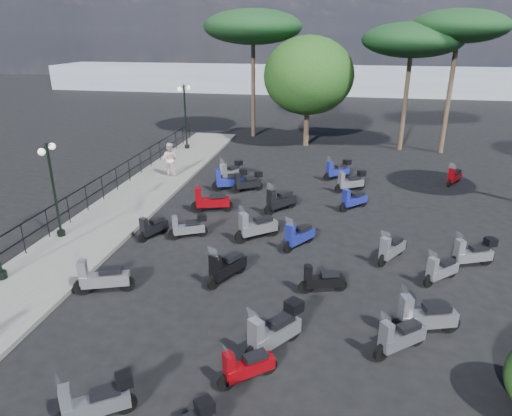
% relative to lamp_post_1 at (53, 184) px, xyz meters
% --- Properties ---
extents(ground, '(120.00, 120.00, 0.00)m').
position_rel_lamp_post_1_xyz_m(ground, '(7.44, 0.43, -2.16)').
color(ground, black).
rests_on(ground, ground).
extents(sidewalk, '(3.00, 30.00, 0.15)m').
position_rel_lamp_post_1_xyz_m(sidewalk, '(0.94, 3.43, -2.09)').
color(sidewalk, '#605E5C').
rests_on(sidewalk, ground).
extents(railing, '(0.04, 26.04, 1.10)m').
position_rel_lamp_post_1_xyz_m(railing, '(-0.36, 3.23, -1.27)').
color(railing, black).
rests_on(railing, sidewalk).
extents(lamp_post_1, '(0.37, 1.03, 3.53)m').
position_rel_lamp_post_1_xyz_m(lamp_post_1, '(0.00, 0.00, 0.00)').
color(lamp_post_1, black).
rests_on(lamp_post_1, sidewalk).
extents(lamp_post_2, '(0.55, 1.15, 4.03)m').
position_rel_lamp_post_1_xyz_m(lamp_post_2, '(0.28, 13.77, 0.28)').
color(lamp_post_2, black).
rests_on(lamp_post_2, sidewalk).
extents(pedestrian_far, '(0.89, 0.72, 1.74)m').
position_rel_lamp_post_1_xyz_m(pedestrian_far, '(1.32, 8.00, -1.14)').
color(pedestrian_far, beige).
rests_on(pedestrian_far, sidewalk).
extents(scooter_0, '(1.43, 1.02, 1.29)m').
position_rel_lamp_post_1_xyz_m(scooter_0, '(5.61, -7.62, -1.68)').
color(scooter_0, black).
rests_on(scooter_0, ground).
extents(scooter_1, '(1.72, 0.83, 1.42)m').
position_rel_lamp_post_1_xyz_m(scooter_1, '(3.38, -3.18, -1.67)').
color(scooter_1, black).
rests_on(scooter_1, ground).
extents(scooter_2, '(0.77, 1.42, 1.20)m').
position_rel_lamp_post_1_xyz_m(scooter_2, '(3.32, 0.77, -1.75)').
color(scooter_2, black).
rests_on(scooter_2, ground).
extents(scooter_3, '(1.39, 0.84, 1.20)m').
position_rel_lamp_post_1_xyz_m(scooter_3, '(4.64, 0.96, -1.71)').
color(scooter_3, black).
rests_on(scooter_3, ground).
extents(scooter_4, '(1.70, 0.88, 1.41)m').
position_rel_lamp_post_1_xyz_m(scooter_4, '(4.90, 6.55, -1.63)').
color(scooter_4, black).
rests_on(scooter_4, ground).
extents(scooter_5, '(1.02, 1.40, 1.27)m').
position_rel_lamp_post_1_xyz_m(scooter_5, '(4.56, 8.09, -1.69)').
color(scooter_5, black).
rests_on(scooter_5, ground).
extents(scooter_6, '(1.21, 1.00, 1.18)m').
position_rel_lamp_post_1_xyz_m(scooter_6, '(8.32, -6.02, -1.75)').
color(scooter_6, black).
rests_on(scooter_6, ground).
extents(scooter_7, '(0.97, 1.61, 1.40)m').
position_rel_lamp_post_1_xyz_m(scooter_7, '(6.82, -1.84, -1.68)').
color(scooter_7, black).
rests_on(scooter_7, ground).
extents(scooter_8, '(1.52, 1.26, 1.48)m').
position_rel_lamp_post_1_xyz_m(scooter_8, '(7.18, 1.30, -1.65)').
color(scooter_8, black).
rests_on(scooter_8, ground).
extents(scooter_9, '(1.77, 0.78, 1.44)m').
position_rel_lamp_post_1_xyz_m(scooter_9, '(4.75, 3.65, -1.66)').
color(scooter_9, black).
rests_on(scooter_9, ground).
extents(scooter_10, '(1.41, 0.99, 1.26)m').
position_rel_lamp_post_1_xyz_m(scooter_10, '(5.77, 6.54, -1.69)').
color(scooter_10, black).
rests_on(scooter_10, ground).
extents(scooter_12, '(1.28, 1.60, 1.49)m').
position_rel_lamp_post_1_xyz_m(scooter_12, '(8.77, -4.86, -1.60)').
color(scooter_12, black).
rests_on(scooter_12, ground).
extents(scooter_13, '(1.03, 1.45, 1.33)m').
position_rel_lamp_post_1_xyz_m(scooter_13, '(8.79, 0.91, -1.70)').
color(scooter_13, black).
rests_on(scooter_13, ground).
extents(scooter_14, '(1.24, 1.46, 1.44)m').
position_rel_lamp_post_1_xyz_m(scooter_14, '(7.66, 4.25, -1.67)').
color(scooter_14, black).
rests_on(scooter_14, ground).
extents(scooter_15, '(1.39, 1.11, 1.30)m').
position_rel_lamp_post_1_xyz_m(scooter_15, '(9.99, 9.36, -1.67)').
color(scooter_15, black).
rests_on(scooter_15, ground).
extents(scooter_17, '(1.44, 0.65, 1.18)m').
position_rel_lamp_post_1_xyz_m(scooter_17, '(9.76, -1.96, -1.75)').
color(scooter_17, black).
rests_on(scooter_17, ground).
extents(scooter_18, '(1.82, 0.83, 1.49)m').
position_rel_lamp_post_1_xyz_m(scooter_18, '(12.42, -3.52, -1.65)').
color(scooter_18, black).
rests_on(scooter_18, ground).
extents(scooter_19, '(0.99, 1.40, 1.28)m').
position_rel_lamp_post_1_xyz_m(scooter_19, '(11.95, 0.47, -1.72)').
color(scooter_19, black).
rests_on(scooter_19, ground).
extents(scooter_20, '(1.21, 1.19, 1.27)m').
position_rel_lamp_post_1_xyz_m(scooter_20, '(10.75, 5.10, -1.72)').
color(scooter_20, black).
rests_on(scooter_20, ground).
extents(scooter_21, '(1.46, 1.01, 1.30)m').
position_rel_lamp_post_1_xyz_m(scooter_21, '(10.65, 7.49, -1.67)').
color(scooter_21, black).
rests_on(scooter_21, ground).
extents(scooter_23, '(1.33, 1.11, 1.30)m').
position_rel_lamp_post_1_xyz_m(scooter_23, '(11.74, -4.39, -1.71)').
color(scooter_23, black).
rests_on(scooter_23, ground).
extents(scooter_24, '(1.56, 0.85, 1.31)m').
position_rel_lamp_post_1_xyz_m(scooter_24, '(14.54, 0.54, -1.67)').
color(scooter_24, black).
rests_on(scooter_24, ground).
extents(scooter_25, '(1.19, 1.10, 1.22)m').
position_rel_lamp_post_1_xyz_m(scooter_25, '(13.33, -0.70, -1.74)').
color(scooter_25, black).
rests_on(scooter_25, ground).
extents(scooter_26, '(0.92, 1.34, 1.21)m').
position_rel_lamp_post_1_xyz_m(scooter_26, '(15.80, 9.54, -1.74)').
color(scooter_26, black).
rests_on(scooter_26, ground).
extents(broadleaf_tree, '(5.84, 5.84, 7.05)m').
position_rel_lamp_post_1_xyz_m(broadleaf_tree, '(7.73, 16.61, 2.40)').
color(broadleaf_tree, '#38281E').
rests_on(broadleaf_tree, ground).
extents(pine_0, '(6.01, 6.01, 7.82)m').
position_rel_lamp_post_1_xyz_m(pine_0, '(13.88, 16.51, 4.58)').
color(pine_0, '#38281E').
rests_on(pine_0, ground).
extents(pine_1, '(5.58, 5.58, 8.50)m').
position_rel_lamp_post_1_xyz_m(pine_1, '(16.37, 16.20, 5.33)').
color(pine_1, '#38281E').
rests_on(pine_1, ground).
extents(pine_2, '(6.73, 6.73, 8.69)m').
position_rel_lamp_post_1_xyz_m(pine_2, '(3.69, 18.79, 5.33)').
color(pine_2, '#38281E').
rests_on(pine_2, ground).
extents(distant_hills, '(70.00, 8.00, 3.00)m').
position_rel_lamp_post_1_xyz_m(distant_hills, '(7.44, 45.43, -0.66)').
color(distant_hills, gray).
rests_on(distant_hills, ground).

